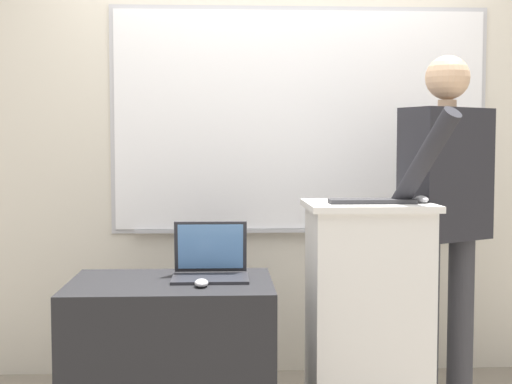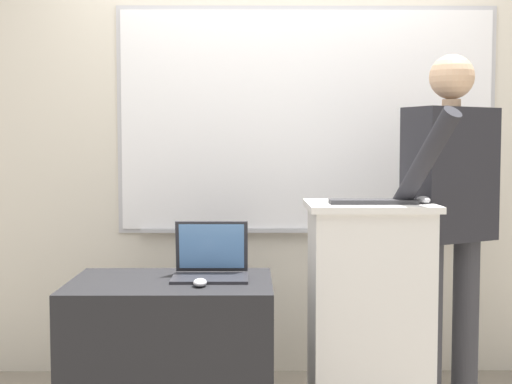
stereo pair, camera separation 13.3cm
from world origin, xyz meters
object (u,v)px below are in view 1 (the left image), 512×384
(side_desk, at_px, (171,358))
(computer_mouse_by_laptop, at_px, (201,283))
(computer_mouse_by_keyboard, at_px, (422,199))
(wireless_keyboard, at_px, (372,201))
(lectern_podium, at_px, (367,314))
(person_presenter, at_px, (446,205))
(laptop, at_px, (210,262))

(side_desk, bearing_deg, computer_mouse_by_laptop, -43.59)
(computer_mouse_by_keyboard, bearing_deg, wireless_keyboard, -176.87)
(side_desk, xyz_separation_m, wireless_keyboard, (0.92, 0.02, 0.71))
(lectern_podium, bearing_deg, side_desk, -174.99)
(lectern_podium, xyz_separation_m, person_presenter, (0.42, 0.16, 0.50))
(side_desk, distance_m, laptop, 0.47)
(lectern_podium, xyz_separation_m, wireless_keyboard, (0.01, -0.06, 0.54))
(side_desk, height_order, computer_mouse_by_keyboard, computer_mouse_by_keyboard)
(laptop, xyz_separation_m, wireless_keyboard, (0.74, -0.07, 0.28))
(side_desk, bearing_deg, person_presenter, 10.28)
(lectern_podium, xyz_separation_m, laptop, (-0.74, 0.01, 0.25))
(person_presenter, height_order, laptop, person_presenter)
(person_presenter, height_order, wireless_keyboard, person_presenter)
(person_presenter, xyz_separation_m, computer_mouse_by_laptop, (-1.19, -0.38, -0.30))
(lectern_podium, bearing_deg, computer_mouse_by_laptop, -164.35)
(wireless_keyboard, bearing_deg, lectern_podium, 95.49)
(wireless_keyboard, relative_size, computer_mouse_by_keyboard, 3.94)
(side_desk, height_order, computer_mouse_by_laptop, computer_mouse_by_laptop)
(lectern_podium, bearing_deg, laptop, 179.58)
(laptop, distance_m, wireless_keyboard, 0.80)
(side_desk, distance_m, computer_mouse_by_keyboard, 1.36)
(lectern_podium, relative_size, laptop, 3.04)
(lectern_podium, distance_m, side_desk, 0.93)
(lectern_podium, distance_m, computer_mouse_by_laptop, 0.82)
(lectern_podium, relative_size, computer_mouse_by_keyboard, 10.59)
(side_desk, distance_m, person_presenter, 1.52)
(laptop, xyz_separation_m, computer_mouse_by_laptop, (-0.04, -0.22, -0.06))
(computer_mouse_by_keyboard, bearing_deg, person_presenter, 49.60)
(side_desk, xyz_separation_m, laptop, (0.18, 0.09, 0.43))
(side_desk, height_order, wireless_keyboard, wireless_keyboard)
(computer_mouse_by_keyboard, bearing_deg, lectern_podium, 167.97)
(computer_mouse_by_laptop, distance_m, computer_mouse_by_keyboard, 1.08)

